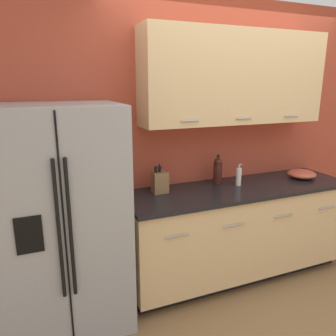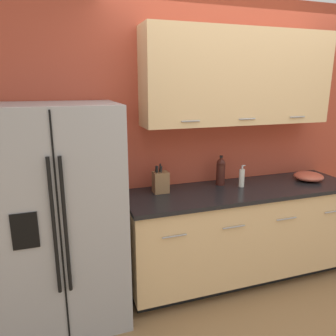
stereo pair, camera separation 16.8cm
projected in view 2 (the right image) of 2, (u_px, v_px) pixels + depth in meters
ground_plane at (294, 326)px, 2.55m from camera, size 14.00×14.00×0.00m
wall_back at (233, 124)px, 3.15m from camera, size 10.00×0.39×2.60m
counter_unit at (239, 232)px, 3.12m from camera, size 2.19×0.64×0.90m
refrigerator at (60, 218)px, 2.47m from camera, size 0.93×0.75×1.70m
knife_block at (161, 182)px, 2.86m from camera, size 0.13×0.11×0.26m
wine_bottle at (221, 171)px, 3.08m from camera, size 0.08×0.08×0.28m
soap_dispenser at (242, 178)px, 3.02m from camera, size 0.06×0.05×0.21m
mixing_bowl at (309, 176)px, 3.23m from camera, size 0.28×0.28×0.08m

